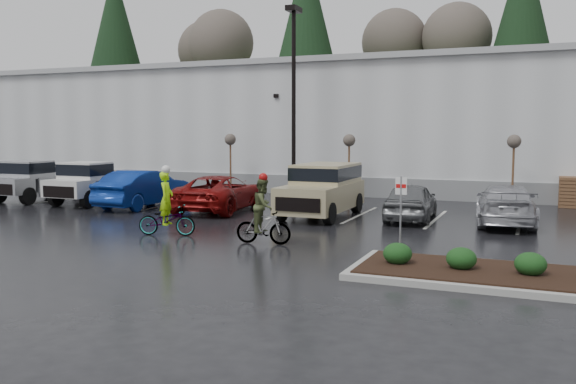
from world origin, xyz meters
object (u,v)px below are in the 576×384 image
at_px(suv_tan, 321,190).
at_px(car_far_silver, 506,204).
at_px(lamppost, 294,82).
at_px(car_grey, 411,201).
at_px(cyclist_olive, 263,218).
at_px(pickup_silver, 42,180).
at_px(sapling_west, 230,143).
at_px(sapling_east, 514,145).
at_px(car_red, 220,193).
at_px(pallet_stack_a, 574,192).
at_px(sapling_mid, 349,144).
at_px(pickup_white, 99,182).
at_px(fire_lane_sign, 401,207).
at_px(cyclist_hivis, 167,214).
at_px(car_blue, 144,188).

height_order(suv_tan, car_far_silver, suv_tan).
height_order(lamppost, car_grey, lamppost).
bearing_deg(cyclist_olive, lamppost, 11.45).
height_order(lamppost, pickup_silver, lamppost).
distance_m(sapling_west, sapling_east, 14.00).
bearing_deg(car_red, pallet_stack_a, -159.58).
xyz_separation_m(sapling_mid, car_far_silver, (7.51, -5.34, -2.00)).
distance_m(sapling_west, car_far_silver, 15.13).
height_order(car_grey, cyclist_olive, cyclist_olive).
bearing_deg(pallet_stack_a, lamppost, -170.91).
bearing_deg(pallet_stack_a, pickup_white, -161.86).
distance_m(suv_tan, car_far_silver, 6.85).
height_order(sapling_east, cyclist_olive, sapling_east).
distance_m(sapling_west, pickup_white, 7.13).
relative_size(lamppost, pallet_stack_a, 6.83).
relative_size(sapling_east, fire_lane_sign, 1.45).
height_order(sapling_mid, sapling_east, same).
distance_m(pickup_white, cyclist_hivis, 10.14).
distance_m(pickup_white, car_red, 6.58).
bearing_deg(suv_tan, car_red, 179.58).
relative_size(pickup_silver, car_red, 0.97).
bearing_deg(lamppost, sapling_mid, 21.80).
height_order(sapling_west, car_blue, sapling_west).
bearing_deg(sapling_mid, lamppost, -158.20).
bearing_deg(sapling_east, cyclist_olive, -117.99).
bearing_deg(lamppost, fire_lane_sign, -56.54).
bearing_deg(car_blue, sapling_east, -156.19).
relative_size(sapling_west, suv_tan, 0.63).
height_order(pickup_silver, car_blue, pickup_silver).
bearing_deg(cyclist_hivis, sapling_mid, -26.58).
xyz_separation_m(pickup_silver, car_far_silver, (21.31, 0.43, -0.25)).
bearing_deg(car_grey, cyclist_olive, 61.30).
xyz_separation_m(suv_tan, cyclist_olive, (0.36, -6.17, -0.24)).
bearing_deg(fire_lane_sign, suv_tan, 124.01).
height_order(car_red, cyclist_hivis, cyclist_hivis).
xyz_separation_m(suv_tan, car_far_silver, (6.82, 0.63, -0.30)).
relative_size(sapling_east, cyclist_olive, 1.50).
bearing_deg(pickup_white, car_blue, -9.86).
distance_m(sapling_west, cyclist_olive, 14.42).
relative_size(fire_lane_sign, pickup_white, 0.42).
xyz_separation_m(pickup_white, cyclist_olive, (11.47, -6.45, -0.19)).
relative_size(lamppost, fire_lane_sign, 4.19).
height_order(car_red, cyclist_olive, cyclist_olive).
bearing_deg(sapling_mid, cyclist_olive, -85.07).
relative_size(pallet_stack_a, car_far_silver, 0.27).
bearing_deg(sapling_west, suv_tan, -39.70).
bearing_deg(pickup_silver, suv_tan, -0.79).
bearing_deg(pickup_white, sapling_east, 17.62).
bearing_deg(pickup_silver, car_red, -0.96).
relative_size(sapling_west, cyclist_hivis, 1.41).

